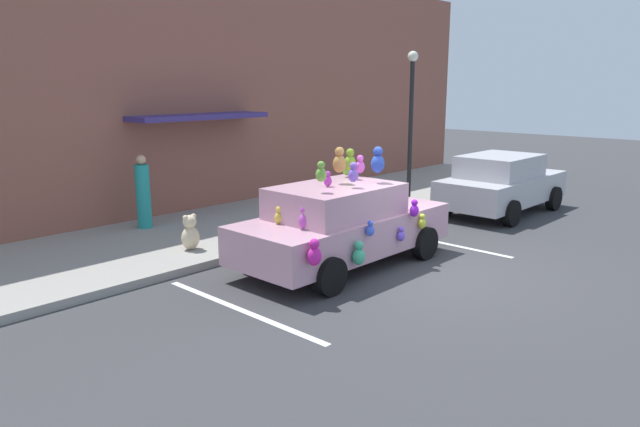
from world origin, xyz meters
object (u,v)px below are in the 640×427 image
pedestrian_near_shopfront (143,194)px  parked_sedan_behind (501,183)px  street_lamp_post (411,112)px  plush_covered_car (342,224)px  teddy_bear_on_sidewalk (190,233)px

pedestrian_near_shopfront → parked_sedan_behind: bearing=-32.7°
parked_sedan_behind → street_lamp_post: (-1.04, 2.20, 1.82)m
plush_covered_car → pedestrian_near_shopfront: plush_covered_car is taller
plush_covered_car → pedestrian_near_shopfront: bearing=104.8°
plush_covered_car → parked_sedan_behind: 6.31m
parked_sedan_behind → teddy_bear_on_sidewalk: size_ratio=5.78×
street_lamp_post → pedestrian_near_shopfront: 7.26m
plush_covered_car → street_lamp_post: 5.97m
parked_sedan_behind → teddy_bear_on_sidewalk: (-7.92, 2.58, -0.31)m
parked_sedan_behind → pedestrian_near_shopfront: (-7.58, 4.86, 0.13)m
parked_sedan_behind → teddy_bear_on_sidewalk: 8.33m
teddy_bear_on_sidewalk → parked_sedan_behind: bearing=-18.1°
plush_covered_car → pedestrian_near_shopfront: size_ratio=2.68×
parked_sedan_behind → pedestrian_near_shopfront: 9.00m
parked_sedan_behind → pedestrian_near_shopfront: size_ratio=2.49×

